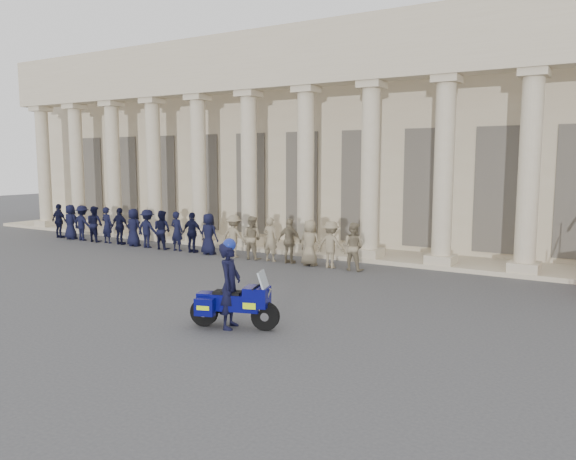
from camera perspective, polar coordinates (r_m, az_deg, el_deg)
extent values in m
plane|color=#404043|center=(14.32, -9.62, -7.51)|extent=(90.00, 90.00, 0.00)
cube|color=#C0B090|center=(27.05, 11.67, 8.92)|extent=(40.00, 10.00, 9.00)
cube|color=#C0B090|center=(21.59, 5.83, -2.28)|extent=(40.00, 2.60, 0.15)
cube|color=#C0B090|center=(20.82, 5.09, 15.94)|extent=(35.80, 1.00, 1.00)
cube|color=#C0B090|center=(21.02, 5.13, 18.91)|extent=(35.80, 1.00, 1.20)
cube|color=#C0B090|center=(32.06, -23.29, 0.66)|extent=(0.90, 0.90, 0.30)
cylinder|color=#C0B090|center=(31.89, -23.55, 5.94)|extent=(0.64, 0.64, 5.60)
cube|color=#C0B090|center=(31.99, -23.82, 11.17)|extent=(0.85, 0.85, 0.24)
cube|color=#C0B090|center=(29.99, -20.40, 0.39)|extent=(0.90, 0.90, 0.30)
cylinder|color=#C0B090|center=(29.81, -20.64, 6.03)|extent=(0.64, 0.64, 5.60)
cube|color=#C0B090|center=(29.92, -20.89, 11.62)|extent=(0.85, 0.85, 0.24)
cube|color=#C0B090|center=(28.01, -17.08, 0.07)|extent=(0.90, 0.90, 0.30)
cylinder|color=#C0B090|center=(27.81, -17.31, 6.11)|extent=(0.64, 0.64, 5.60)
cube|color=#C0B090|center=(27.93, -17.54, 12.11)|extent=(0.85, 0.85, 0.24)
cube|color=#C0B090|center=(26.13, -13.28, -0.29)|extent=(0.90, 0.90, 0.30)
cylinder|color=#C0B090|center=(25.93, -13.47, 6.19)|extent=(0.64, 0.64, 5.60)
cube|color=#C0B090|center=(26.05, -13.66, 12.62)|extent=(0.85, 0.85, 0.24)
cube|color=#C0B090|center=(24.39, -8.92, -0.71)|extent=(0.90, 0.90, 0.30)
cylinder|color=#C0B090|center=(24.17, -9.06, 6.24)|extent=(0.64, 0.64, 5.60)
cube|color=#C0B090|center=(24.30, -9.19, 13.14)|extent=(0.85, 0.85, 0.24)
cube|color=#C0B090|center=(22.82, -3.92, -1.18)|extent=(0.90, 0.90, 0.30)
cylinder|color=#C0B090|center=(22.58, -3.98, 6.25)|extent=(0.64, 0.64, 5.60)
cube|color=#C0B090|center=(22.72, -4.05, 13.63)|extent=(0.85, 0.85, 0.24)
cube|color=#C0B090|center=(21.44, 1.78, -1.70)|extent=(0.90, 0.90, 0.30)
cylinder|color=#C0B090|center=(21.19, 1.81, 6.21)|extent=(0.64, 0.64, 5.60)
cube|color=#C0B090|center=(21.34, 1.84, 14.07)|extent=(0.85, 0.85, 0.24)
cube|color=#C0B090|center=(20.30, 8.18, -2.27)|extent=(0.90, 0.90, 0.30)
cylinder|color=#C0B090|center=(20.04, 8.33, 6.08)|extent=(0.64, 0.64, 5.60)
cube|color=#C0B090|center=(20.20, 8.49, 14.39)|extent=(0.85, 0.85, 0.24)
cube|color=#C0B090|center=(19.45, 15.25, -2.87)|extent=(0.90, 0.90, 0.30)
cylinder|color=#C0B090|center=(19.17, 15.54, 5.85)|extent=(0.64, 0.64, 5.60)
cube|color=#C0B090|center=(19.34, 15.84, 14.53)|extent=(0.85, 0.85, 0.24)
cube|color=#C0B090|center=(18.92, 22.85, -3.46)|extent=(0.90, 0.90, 0.30)
cylinder|color=#C0B090|center=(18.64, 23.29, 5.50)|extent=(0.64, 0.64, 5.60)
cube|color=#C0B090|center=(18.81, 23.74, 14.42)|extent=(0.85, 0.85, 0.24)
cube|color=black|center=(32.10, -19.19, 4.89)|extent=(1.30, 0.12, 4.20)
cube|color=black|center=(30.15, -16.02, 4.88)|extent=(1.30, 0.12, 4.20)
cube|color=black|center=(28.30, -12.43, 4.86)|extent=(1.30, 0.12, 4.20)
cube|color=black|center=(26.57, -8.35, 4.82)|extent=(1.30, 0.12, 4.20)
cube|color=black|center=(25.00, -3.73, 4.73)|extent=(1.30, 0.12, 4.20)
cube|color=black|center=(23.61, 1.46, 4.60)|extent=(1.30, 0.12, 4.20)
cube|color=black|center=(22.43, 7.25, 4.42)|extent=(1.30, 0.12, 4.20)
cube|color=black|center=(21.51, 13.61, 4.16)|extent=(1.30, 0.12, 4.20)
cube|color=black|center=(20.87, 20.44, 3.82)|extent=(1.30, 0.12, 4.20)
imported|color=black|center=(28.00, -22.21, 0.86)|extent=(0.92, 0.38, 1.58)
imported|color=black|center=(27.36, -21.21, 0.77)|extent=(0.77, 0.50, 1.58)
imported|color=black|center=(26.73, -20.16, 0.68)|extent=(1.02, 0.59, 1.58)
imported|color=black|center=(26.11, -19.05, 0.58)|extent=(0.77, 0.60, 1.58)
imported|color=black|center=(25.50, -17.90, 0.48)|extent=(0.58, 0.38, 1.58)
imported|color=black|center=(24.90, -16.69, 0.37)|extent=(0.92, 0.38, 1.58)
imported|color=black|center=(24.31, -15.42, 0.26)|extent=(0.77, 0.50, 1.58)
imported|color=black|center=(23.74, -14.08, 0.14)|extent=(1.02, 0.59, 1.58)
imported|color=black|center=(23.18, -12.68, 0.01)|extent=(0.77, 0.60, 1.58)
imported|color=black|center=(22.63, -11.22, -0.12)|extent=(0.58, 0.38, 1.58)
imported|color=black|center=(22.10, -9.68, -0.26)|extent=(0.92, 0.38, 1.58)
imported|color=black|center=(21.59, -8.07, -0.40)|extent=(0.77, 0.50, 1.58)
imported|color=gray|center=(20.85, -5.51, -0.63)|extent=(1.02, 0.59, 1.58)
imported|color=gray|center=(20.38, -3.70, -0.79)|extent=(0.77, 0.60, 1.58)
imported|color=gray|center=(19.94, -1.80, -0.95)|extent=(0.58, 0.38, 1.58)
imported|color=gray|center=(19.52, 0.17, -1.13)|extent=(0.92, 0.38, 1.58)
imported|color=gray|center=(19.12, 2.24, -1.31)|extent=(0.77, 0.50, 1.58)
imported|color=gray|center=(18.75, 4.38, -1.49)|extent=(1.02, 0.59, 1.58)
imported|color=gray|center=(18.40, 6.62, -1.68)|extent=(0.77, 0.60, 1.58)
cylinder|color=black|center=(12.03, -2.32, -8.75)|extent=(0.62, 0.31, 0.61)
cylinder|color=black|center=(12.47, -8.52, -8.25)|extent=(0.62, 0.31, 0.61)
cube|color=#090B66|center=(12.14, -5.28, -7.31)|extent=(1.13, 0.69, 0.35)
cube|color=#090B66|center=(11.97, -3.18, -6.78)|extent=(0.63, 0.61, 0.42)
cube|color=silver|center=(12.02, -3.18, -7.76)|extent=(0.28, 0.33, 0.11)
cube|color=#B2BFCC|center=(11.85, -2.46, -5.35)|extent=(0.31, 0.46, 0.50)
cube|color=black|center=(12.16, -6.12, -6.40)|extent=(0.67, 0.48, 0.09)
cube|color=#090B66|center=(12.36, -8.35, -6.74)|extent=(0.40, 0.40, 0.20)
cube|color=#090B66|center=(12.10, -8.46, -7.73)|extent=(0.46, 0.32, 0.37)
cube|color=#D6FE0D|center=(12.10, -8.46, -7.73)|extent=(0.33, 0.30, 0.09)
cube|color=#090B66|center=(12.63, -7.44, -7.08)|extent=(0.46, 0.32, 0.37)
cube|color=#D6FE0D|center=(12.63, -7.44, -7.08)|extent=(0.33, 0.30, 0.09)
cylinder|color=silver|center=(12.57, -6.95, -8.22)|extent=(0.56, 0.26, 0.09)
cylinder|color=black|center=(11.92, -3.19, -5.74)|extent=(0.23, 0.63, 0.03)
imported|color=black|center=(12.11, -5.93, -5.63)|extent=(0.63, 0.78, 1.86)
sphere|color=navy|center=(11.94, -5.98, -1.50)|extent=(0.28, 0.28, 0.28)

